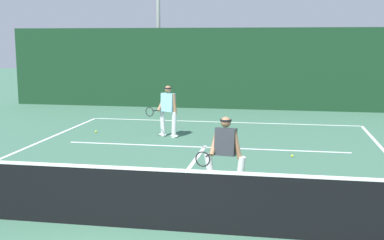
{
  "coord_description": "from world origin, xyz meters",
  "views": [
    {
      "loc": [
        2.08,
        -7.37,
        3.02
      ],
      "look_at": [
        -0.1,
        4.8,
        1.0
      ],
      "focal_mm": 46.8,
      "sensor_mm": 36.0,
      "label": 1
    }
  ],
  "objects_px": {
    "tennis_ball": "(96,132)",
    "player_near": "(225,152)",
    "player_far": "(168,109)",
    "light_pole": "(158,4)",
    "tennis_ball_extra": "(292,156)"
  },
  "relations": [
    {
      "from": "tennis_ball_extra",
      "to": "light_pole",
      "type": "height_order",
      "value": "light_pole"
    },
    {
      "from": "player_near",
      "to": "tennis_ball_extra",
      "type": "bearing_deg",
      "value": -102.99
    },
    {
      "from": "light_pole",
      "to": "tennis_ball_extra",
      "type": "bearing_deg",
      "value": -58.94
    },
    {
      "from": "player_far",
      "to": "tennis_ball_extra",
      "type": "xyz_separation_m",
      "value": [
        3.75,
        -2.06,
        -0.84
      ]
    },
    {
      "from": "tennis_ball",
      "to": "tennis_ball_extra",
      "type": "bearing_deg",
      "value": -20.7
    },
    {
      "from": "tennis_ball_extra",
      "to": "tennis_ball",
      "type": "bearing_deg",
      "value": 159.3
    },
    {
      "from": "player_far",
      "to": "tennis_ball",
      "type": "bearing_deg",
      "value": 14.44
    },
    {
      "from": "tennis_ball",
      "to": "light_pole",
      "type": "relative_size",
      "value": 0.01
    },
    {
      "from": "tennis_ball_extra",
      "to": "player_far",
      "type": "bearing_deg",
      "value": 151.2
    },
    {
      "from": "tennis_ball",
      "to": "tennis_ball_extra",
      "type": "xyz_separation_m",
      "value": [
        6.22,
        -2.35,
        0.0
      ]
    },
    {
      "from": "tennis_ball_extra",
      "to": "light_pole",
      "type": "xyz_separation_m",
      "value": [
        -5.98,
        9.92,
        4.52
      ]
    },
    {
      "from": "tennis_ball",
      "to": "player_near",
      "type": "bearing_deg",
      "value": -49.65
    },
    {
      "from": "player_near",
      "to": "tennis_ball",
      "type": "distance_m",
      "value": 7.52
    },
    {
      "from": "tennis_ball",
      "to": "light_pole",
      "type": "bearing_deg",
      "value": 88.18
    },
    {
      "from": "player_far",
      "to": "tennis_ball",
      "type": "distance_m",
      "value": 2.62
    }
  ]
}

